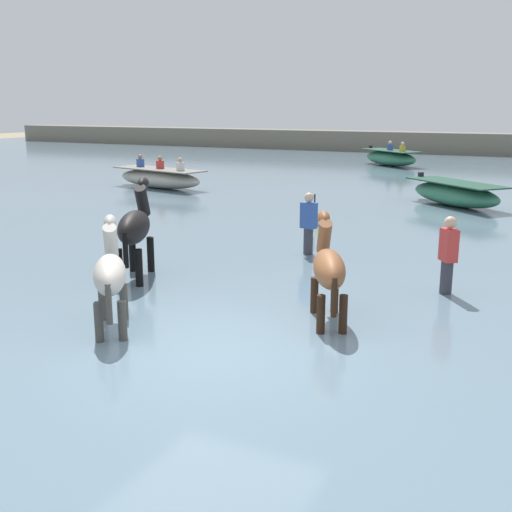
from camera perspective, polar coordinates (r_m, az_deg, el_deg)
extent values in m
plane|color=gray|center=(8.34, -3.83, -10.32)|extent=(120.00, 120.00, 0.00)
cube|color=slate|center=(17.32, 13.02, 2.55)|extent=(90.00, 90.00, 0.32)
ellipsoid|color=beige|center=(8.79, -13.27, -1.66)|extent=(1.11, 1.28, 0.51)
cylinder|color=#45423C|center=(9.42, -13.85, -5.02)|extent=(0.12, 0.12, 0.86)
cylinder|color=#45423C|center=(9.41, -11.99, -4.95)|extent=(0.12, 0.12, 0.86)
cylinder|color=#45423C|center=(8.58, -14.17, -6.90)|extent=(0.12, 0.12, 0.86)
cylinder|color=#45423C|center=(8.57, -12.12, -6.83)|extent=(0.12, 0.12, 0.86)
cylinder|color=beige|center=(9.37, -13.20, 1.30)|extent=(0.44, 0.50, 0.58)
ellipsoid|color=beige|center=(9.44, -13.25, 3.05)|extent=(0.41, 0.46, 0.22)
cylinder|color=#45423C|center=(8.28, -13.36, -4.31)|extent=(0.08, 0.08, 0.55)
ellipsoid|color=brown|center=(8.90, 6.72, -1.16)|extent=(0.97, 1.34, 0.51)
cylinder|color=black|center=(9.50, 5.36, -4.50)|extent=(0.12, 0.12, 0.87)
cylinder|color=black|center=(9.54, 7.20, -4.48)|extent=(0.12, 0.12, 0.87)
cylinder|color=black|center=(8.66, 5.95, -6.34)|extent=(0.12, 0.12, 0.87)
cylinder|color=black|center=(8.70, 7.97, -6.31)|extent=(0.12, 0.12, 0.87)
cylinder|color=brown|center=(9.48, 6.29, 1.76)|extent=(0.39, 0.51, 0.59)
ellipsoid|color=brown|center=(9.55, 6.24, 3.49)|extent=(0.36, 0.47, 0.22)
cylinder|color=black|center=(8.39, 7.18, -3.78)|extent=(0.08, 0.08, 0.55)
ellipsoid|color=black|center=(11.33, -11.14, 2.61)|extent=(1.04, 1.52, 0.58)
cylinder|color=black|center=(12.02, -11.23, -0.56)|extent=(0.13, 0.13, 0.98)
cylinder|color=black|center=(11.95, -9.62, -0.58)|extent=(0.13, 0.13, 0.98)
cylinder|color=black|center=(11.07, -12.41, -1.84)|extent=(0.13, 0.13, 0.98)
cylinder|color=black|center=(10.99, -10.66, -1.87)|extent=(0.13, 0.13, 0.98)
cylinder|color=black|center=(12.00, -10.40, 5.01)|extent=(0.42, 0.58, 0.66)
ellipsoid|color=black|center=(12.10, -10.32, 6.53)|extent=(0.39, 0.53, 0.25)
cylinder|color=black|center=(10.74, -11.89, 0.52)|extent=(0.09, 0.09, 0.62)
ellipsoid|color=#B2AD9E|center=(24.20, -8.87, 7.02)|extent=(4.31, 2.11, 0.69)
cube|color=slate|center=(24.16, -8.90, 7.88)|extent=(4.14, 2.03, 0.04)
cube|color=white|center=(23.31, -6.96, 8.16)|extent=(0.29, 0.23, 0.30)
sphere|color=tan|center=(23.29, -6.97, 8.75)|extent=(0.18, 0.18, 0.18)
cube|color=red|center=(24.19, -8.80, 8.30)|extent=(0.29, 0.23, 0.30)
sphere|color=#A37556|center=(24.17, -8.82, 8.86)|extent=(0.18, 0.18, 0.18)
cube|color=#3356A8|center=(25.07, -10.57, 8.41)|extent=(0.29, 0.23, 0.30)
sphere|color=#A37556|center=(25.05, -10.59, 8.96)|extent=(0.18, 0.18, 0.18)
ellipsoid|color=#337556|center=(20.57, 17.80, 5.40)|extent=(3.59, 3.32, 0.70)
cube|color=#1E4634|center=(20.52, 17.88, 6.42)|extent=(3.45, 3.19, 0.04)
cube|color=black|center=(21.85, 14.89, 7.21)|extent=(0.19, 0.20, 0.18)
ellipsoid|color=#337556|center=(33.70, 12.24, 8.76)|extent=(3.83, 3.46, 0.77)
cube|color=#1E4634|center=(33.67, 12.27, 9.45)|extent=(3.68, 3.32, 0.04)
cube|color=black|center=(35.13, 10.47, 9.81)|extent=(0.19, 0.20, 0.18)
cube|color=gold|center=(32.76, 13.30, 9.59)|extent=(0.32, 0.30, 0.30)
sphere|color=beige|center=(32.75, 13.32, 10.00)|extent=(0.18, 0.18, 0.18)
cube|color=#3356A8|center=(33.62, 12.20, 9.74)|extent=(0.32, 0.30, 0.30)
sphere|color=beige|center=(33.60, 12.22, 10.14)|extent=(0.18, 0.18, 0.18)
cylinder|color=#383842|center=(10.87, 17.02, -2.69)|extent=(0.20, 0.20, 0.88)
cube|color=red|center=(10.70, 17.28, 0.97)|extent=(0.35, 0.38, 0.54)
sphere|color=beige|center=(10.63, 17.42, 2.97)|extent=(0.20, 0.20, 0.20)
cylinder|color=#383842|center=(13.19, 4.80, 0.69)|extent=(0.20, 0.20, 0.88)
cube|color=#3356A8|center=(13.05, 4.87, 3.73)|extent=(0.36, 0.27, 0.54)
sphere|color=beige|center=(12.99, 4.90, 5.39)|extent=(0.20, 0.20, 0.20)
sphere|color=yellow|center=(16.64, 5.38, 3.56)|extent=(0.34, 0.34, 0.34)
cylinder|color=black|center=(16.58, 5.41, 4.91)|extent=(0.04, 0.04, 0.45)
cube|color=#706B5B|center=(43.08, 21.49, 9.31)|extent=(80.00, 2.40, 1.67)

